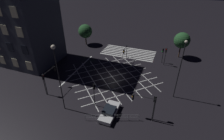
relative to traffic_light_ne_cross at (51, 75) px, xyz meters
The scene contains 17 objects.
ground_plane 11.43m from the traffic_light_ne_cross, 137.94° to the right, with size 200.00×200.00×0.00m, color black.
road_markings 16.21m from the traffic_light_ne_cross, 119.37° to the right, with size 19.34×24.12×0.01m.
traffic_light_ne_cross is the anchor object (origin of this frame).
traffic_light_nw_main 15.81m from the traffic_light_ne_cross, behind, with size 3.24×0.36×4.04m.
traffic_light_sw_main 23.32m from the traffic_light_ne_cross, 134.91° to the right, with size 0.39×0.36×3.50m.
traffic_light_sw_cross 23.16m from the traffic_light_ne_cross, 137.64° to the right, with size 0.36×0.39×4.00m.
traffic_light_median_south 16.88m from the traffic_light_ne_cross, 120.38° to the right, with size 0.36×2.61×3.25m.
traffic_light_nw_cross 17.35m from the traffic_light_ne_cross, behind, with size 0.36×0.39×4.10m.
traffic_light_median_north 8.62m from the traffic_light_ne_cross, behind, with size 0.36×0.39×4.08m.
traffic_light_ne_main 1.61m from the traffic_light_ne_cross, 84.65° to the left, with size 0.39×0.36×4.02m.
street_lamp_east 12.60m from the traffic_light_ne_cross, 54.63° to the right, with size 0.44×0.44×7.53m.
street_lamp_west 20.78m from the traffic_light_ne_cross, 165.02° to the right, with size 0.43×0.43×9.94m.
street_lamp_far 7.24m from the traffic_light_ne_cross, 143.15° to the left, with size 0.57×0.57×10.45m.
street_tree_near 28.77m from the traffic_light_ne_cross, 133.85° to the right, with size 3.56×3.56×5.97m.
street_tree_far 20.31m from the traffic_light_ne_cross, 78.44° to the right, with size 3.61×3.61×5.49m.
waiting_car 11.87m from the traffic_light_ne_cross, 169.11° to the left, with size 1.89×4.45×1.20m.
pedestrian_railing 12.70m from the traffic_light_ne_cross, 165.89° to the left, with size 7.06×2.69×1.05m.
Camera 1 is at (-10.04, 26.64, 18.87)m, focal length 28.00 mm.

